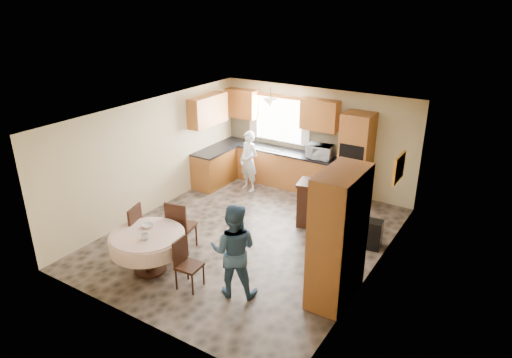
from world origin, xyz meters
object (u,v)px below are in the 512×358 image
object	(u,v)px
sideboard	(328,208)
person_sink	(249,161)
chair_left	(131,229)
chair_right	(185,261)
cupboard	(338,237)
person_dining	(234,250)
dining_table	(148,242)
oven_tower	(356,159)
chair_back	(179,224)

from	to	relation	value
sideboard	person_sink	world-z (taller)	person_sink
chair_left	chair_right	size ratio (longest dim) A/B	1.18
sideboard	cupboard	xyz separation A→B (m)	(1.04, -2.07, 0.63)
person_dining	chair_left	bearing A→B (deg)	-21.05
sideboard	dining_table	bearing A→B (deg)	-133.86
oven_tower	chair_left	xyz separation A→B (m)	(-2.59, -4.44, -0.49)
sideboard	person_sink	distance (m)	2.59
cupboard	dining_table	size ratio (longest dim) A/B	1.68
oven_tower	chair_back	xyz separation A→B (m)	(-1.94, -3.85, -0.49)
chair_back	person_dining	world-z (taller)	person_dining
oven_tower	cupboard	bearing A→B (deg)	-73.37
chair_left	chair_back	size ratio (longest dim) A/B	0.98
dining_table	person_sink	world-z (taller)	person_sink
cupboard	person_dining	world-z (taller)	cupboard
chair_left	chair_right	bearing A→B (deg)	66.17
dining_table	chair_right	size ratio (longest dim) A/B	1.49
oven_tower	chair_right	bearing A→B (deg)	-103.69
sideboard	chair_left	bearing A→B (deg)	-142.89
chair_back	person_dining	size ratio (longest dim) A/B	0.65
person_sink	person_dining	bearing A→B (deg)	-45.53
oven_tower	chair_left	world-z (taller)	oven_tower
cupboard	dining_table	distance (m)	3.27
chair_left	chair_right	distance (m)	1.48
dining_table	person_sink	distance (m)	3.94
chair_back	chair_left	bearing A→B (deg)	29.39
chair_back	person_sink	world-z (taller)	person_sink
chair_right	person_sink	world-z (taller)	person_sink
chair_back	chair_right	distance (m)	1.14
cupboard	person_dining	xyz separation A→B (m)	(-1.42, -0.78, -0.29)
oven_tower	person_dining	xyz separation A→B (m)	(-0.35, -4.37, -0.26)
cupboard	person_sink	size ratio (longest dim) A/B	1.46
chair_back	sideboard	bearing A→B (deg)	-143.21
chair_left	chair_back	bearing A→B (deg)	116.36
chair_left	person_sink	size ratio (longest dim) A/B	0.68
cupboard	chair_right	size ratio (longest dim) A/B	2.50
sideboard	chair_right	size ratio (longest dim) A/B	1.46
chair_right	person_dining	distance (m)	0.88
chair_back	person_sink	distance (m)	3.17
dining_table	chair_left	bearing A→B (deg)	162.80
dining_table	chair_back	size ratio (longest dim) A/B	1.25
dining_table	chair_left	distance (m)	0.64
sideboard	cupboard	distance (m)	2.41
sideboard	cupboard	size ratio (longest dim) A/B	0.58
oven_tower	person_sink	xyz separation A→B (m)	(-2.43, -0.72, -0.31)
chair_back	person_dining	xyz separation A→B (m)	(1.59, -0.52, 0.22)
sideboard	person_dining	size ratio (longest dim) A/B	0.80
oven_tower	cupboard	distance (m)	3.74
cupboard	person_sink	bearing A→B (deg)	140.68
oven_tower	dining_table	xyz separation A→B (m)	(-1.98, -4.63, -0.49)
cupboard	sideboard	bearing A→B (deg)	116.72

